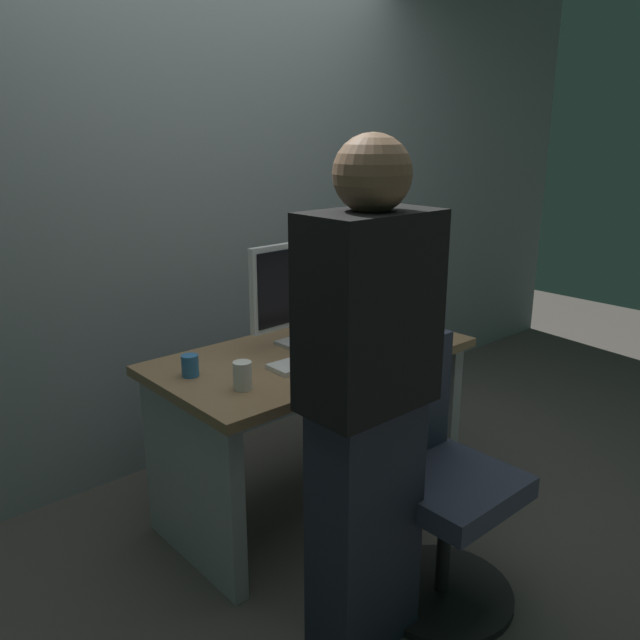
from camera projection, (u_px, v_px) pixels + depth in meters
name	position (u px, v px, depth m)	size (l,w,h in m)	color
ground_plane	(313.00, 503.00, 2.94)	(9.00, 9.00, 0.00)	#4C4742
wall_back	(199.00, 161.00, 3.12)	(6.40, 0.10, 3.00)	gray
desk	(312.00, 402.00, 2.79)	(1.35, 0.72, 0.74)	#93704C
office_chair	(434.00, 486.00, 2.27)	(0.52, 0.52, 0.94)	black
person_at_desk	(367.00, 407.00, 1.93)	(0.40, 0.24, 1.64)	#262838
monitor	(301.00, 287.00, 2.76)	(0.54, 0.15, 0.46)	silver
keyboard	(317.00, 359.00, 2.61)	(0.43, 0.13, 0.02)	white
mouse	(365.00, 343.00, 2.78)	(0.06, 0.10, 0.03)	white
cup_near_keyboard	(243.00, 376.00, 2.31)	(0.07, 0.07, 0.10)	white
cup_by_monitor	(190.00, 366.00, 2.44)	(0.07, 0.07, 0.08)	#3372B2
book_stack	(365.00, 308.00, 3.13)	(0.23, 0.17, 0.14)	#338C59
cell_phone	(407.00, 340.00, 2.87)	(0.07, 0.14, 0.01)	black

